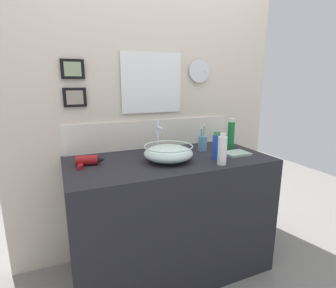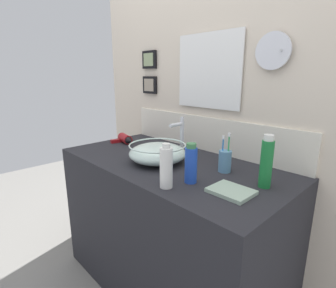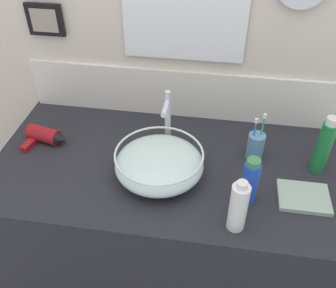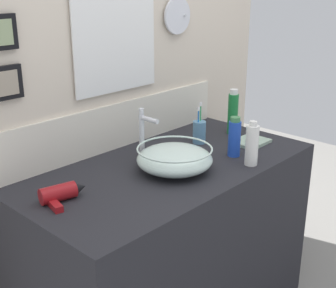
# 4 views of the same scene
# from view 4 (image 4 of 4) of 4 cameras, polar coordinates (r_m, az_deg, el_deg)

# --- Properties ---
(vanity_counter) EXTENTS (1.36, 0.68, 0.84)m
(vanity_counter) POSITION_cam_4_polar(r_m,az_deg,el_deg) (2.23, 0.17, -12.56)
(vanity_counter) COLOR #232328
(vanity_counter) RESTS_ON ground
(back_panel) EXTENTS (2.14, 0.09, 2.47)m
(back_panel) POSITION_cam_4_polar(r_m,az_deg,el_deg) (2.18, -6.97, 9.65)
(back_panel) COLOR beige
(back_panel) RESTS_ON ground
(glass_bowl_sink) EXTENTS (0.32, 0.32, 0.10)m
(glass_bowl_sink) POSITION_cam_4_polar(r_m,az_deg,el_deg) (1.96, 0.81, -1.80)
(glass_bowl_sink) COLOR silver
(glass_bowl_sink) RESTS_ON vanity_counter
(faucet) EXTENTS (0.02, 0.11, 0.24)m
(faucet) POSITION_cam_4_polar(r_m,az_deg,el_deg) (2.05, -3.01, 1.56)
(faucet) COLOR silver
(faucet) RESTS_ON vanity_counter
(hair_drier) EXTENTS (0.18, 0.13, 0.06)m
(hair_drier) POSITION_cam_4_polar(r_m,az_deg,el_deg) (1.76, -12.82, -5.85)
(hair_drier) COLOR maroon
(hair_drier) RESTS_ON vanity_counter
(toothbrush_cup) EXTENTS (0.06, 0.06, 0.20)m
(toothbrush_cup) POSITION_cam_4_polar(r_m,az_deg,el_deg) (2.30, 3.83, 1.51)
(toothbrush_cup) COLOR #598CB2
(toothbrush_cup) RESTS_ON vanity_counter
(lotion_bottle) EXTENTS (0.05, 0.05, 0.24)m
(lotion_bottle) POSITION_cam_4_polar(r_m,az_deg,el_deg) (2.44, 7.92, 3.83)
(lotion_bottle) COLOR #197233
(lotion_bottle) RESTS_ON vanity_counter
(shampoo_bottle) EXTENTS (0.06, 0.06, 0.20)m
(shampoo_bottle) POSITION_cam_4_polar(r_m,az_deg,el_deg) (2.04, 10.19, -0.07)
(shampoo_bottle) COLOR white
(shampoo_bottle) RESTS_ON vanity_counter
(soap_dispenser) EXTENTS (0.06, 0.06, 0.18)m
(soap_dispenser) POSITION_cam_4_polar(r_m,az_deg,el_deg) (2.14, 8.10, 0.81)
(soap_dispenser) COLOR blue
(soap_dispenser) RESTS_ON vanity_counter
(hand_towel) EXTENTS (0.17, 0.14, 0.02)m
(hand_towel) POSITION_cam_4_polar(r_m,az_deg,el_deg) (2.33, 10.03, 0.27)
(hand_towel) COLOR #99B29E
(hand_towel) RESTS_ON vanity_counter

